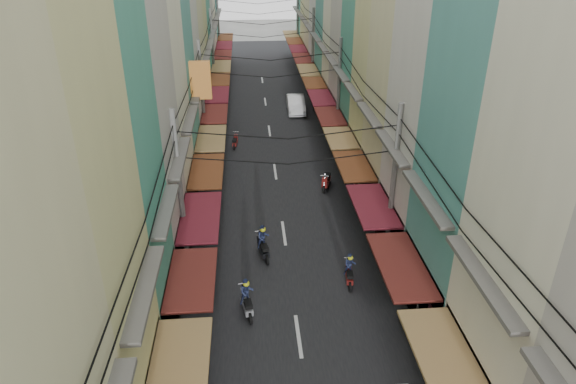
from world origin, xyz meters
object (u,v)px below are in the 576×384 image
traffic_sign (420,289)px  market_umbrella (460,305)px  white_car (296,112)px  bicycle (437,267)px

traffic_sign → market_umbrella: bearing=-43.2°
traffic_sign → white_car: bearing=94.2°
white_car → traffic_sign: (2.12, -28.96, 2.22)m
white_car → bicycle: white_car is taller
market_umbrella → traffic_sign: 1.63m
market_umbrella → traffic_sign: traffic_sign is taller
bicycle → traffic_sign: (-2.53, -4.41, 2.22)m
white_car → traffic_sign: size_ratio=1.68×
bicycle → market_umbrella: bearing=143.6°
white_car → bicycle: size_ratio=2.84×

